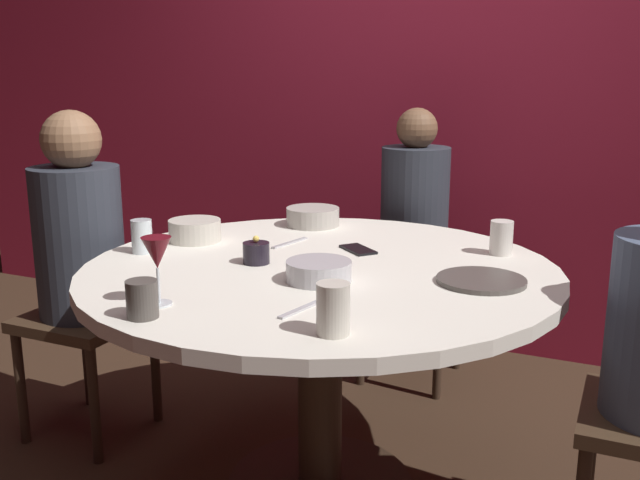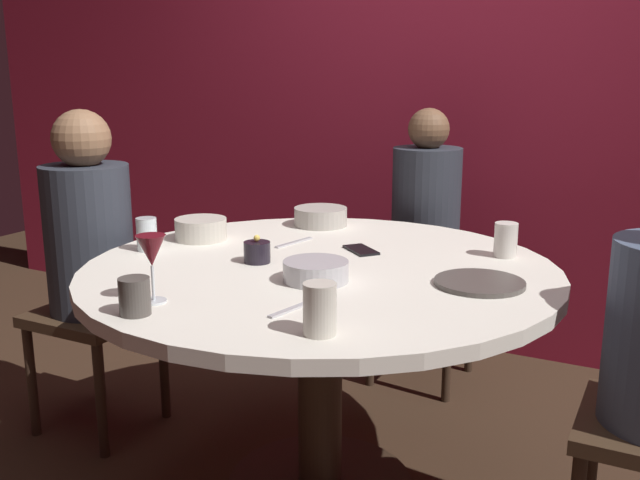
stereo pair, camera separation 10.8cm
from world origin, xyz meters
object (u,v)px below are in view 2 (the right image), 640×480
Objects in this scene: cell_phone at (361,250)px; cup_near_candle at (320,309)px; candle_holder at (257,252)px; cup_center_front at (506,240)px; dining_table at (320,310)px; cup_by_left_diner at (135,296)px; cup_by_right_diner at (147,234)px; bowl_salad_center at (321,217)px; seated_diner_back at (426,219)px; seated_diner_left at (89,238)px; bowl_small_white at (201,229)px; bowl_serving_large at (316,271)px; wine_glass at (151,254)px; dinner_plate at (480,283)px.

cell_phone is 0.77m from cup_near_candle.
cup_center_front reaches higher than candle_holder.
dining_table is 10.30× the size of cell_phone.
cup_by_right_diner reaches higher than cup_by_left_diner.
cell_phone is at bearing -44.22° from bowl_salad_center.
cup_by_left_diner is at bearing -86.64° from bowl_salad_center.
cup_center_front is (1.06, 0.46, 0.00)m from cup_by_right_diner.
dining_table is 0.26m from candle_holder.
candle_holder is 0.95× the size of cup_by_left_diner.
seated_diner_back is at bearing -136.95° from cell_phone.
seated_diner_back is 1.05m from candle_holder.
seated_diner_left is at bearing -44.08° from seated_diner_back.
dining_table is 0.60m from bowl_salad_center.
seated_diner_left is 0.43m from bowl_small_white.
seated_diner_left reaches higher than cup_center_front.
bowl_small_white reaches higher than bowl_serving_large.
cell_phone is at bearing 2.89° from seated_diner_back.
cup_near_candle is at bearing -45.31° from candle_holder.
seated_diner_back reaches higher than bowl_salad_center.
bowl_small_white is at bearing 153.37° from candle_holder.
bowl_serving_large is 0.65m from bowl_small_white.
wine_glass reaches higher than bowl_salad_center.
seated_diner_left is at bearing 175.86° from candle_holder.
cup_by_left_diner is at bearing -77.06° from wine_glass.
dining_table is at bearing 0.00° from seated_diner_left.
cup_by_right_diner is at bearing 127.97° from cup_by_left_diner.
seated_diner_left is 5.99× the size of bowl_salad_center.
dinner_plate is 0.34m from cup_center_front.
cup_center_front is at bearing 14.41° from seated_diner_left.
cup_by_right_diner reaches higher than bowl_serving_large.
cup_by_right_diner is (-0.39, 0.50, 0.01)m from cup_by_left_diner.
wine_glass is at bearing 102.94° from cup_by_left_diner.
cup_near_candle reaches higher than candle_holder.
seated_diner_back is at bearing 79.55° from candle_holder.
bowl_salad_center is at bearing 117.14° from cup_near_candle.
dining_table is 7.18× the size of bowl_salad_center.
cup_center_front is (0.67, 0.96, 0.01)m from cup_by_left_diner.
seated_diner_back is 1.01m from bowl_small_white.
wine_glass is 0.70m from bowl_small_white.
bowl_salad_center is 1.84× the size of cup_by_right_diner.
seated_diner_left is 6.51× the size of bowl_serving_large.
wine_glass is (-0.22, -1.48, 0.16)m from seated_diner_back.
cell_phone is 0.58m from bowl_small_white.
cup_near_candle reaches higher than cup_by_left_diner.
dinner_plate is 1.34× the size of bowl_serving_large.
candle_holder is 0.79× the size of cup_center_front.
cell_phone is 0.78× the size of bowl_small_white.
dining_table is 13.15× the size of cup_center_front.
dining_table is 0.66m from cup_by_left_diner.
seated_diner_back is 1.51m from cup_near_candle.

